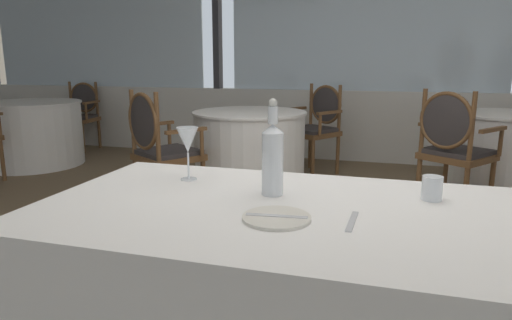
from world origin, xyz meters
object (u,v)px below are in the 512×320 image
at_px(dining_chair_2_0, 80,111).
at_px(dining_chair_3_1, 452,142).
at_px(water_tumbler, 432,188).
at_px(dining_chair_1_1, 317,122).
at_px(water_bottle, 273,157).
at_px(side_plate, 277,218).
at_px(dining_chair_1_0, 158,142).
at_px(wine_glass, 188,141).

distance_m(dining_chair_2_0, dining_chair_3_1, 4.81).
xyz_separation_m(water_tumbler, dining_chair_1_1, (-0.88, 3.26, -0.22)).
bearing_deg(dining_chair_2_0, dining_chair_1_1, 77.60).
distance_m(water_bottle, water_tumbler, 0.55).
relative_size(side_plate, water_bottle, 0.61).
relative_size(side_plate, dining_chair_1_0, 0.21).
bearing_deg(dining_chair_3_1, side_plate, -160.69).
bearing_deg(wine_glass, dining_chair_3_1, 60.65).
height_order(wine_glass, water_tumbler, wine_glass).
bearing_deg(dining_chair_1_1, side_plate, 39.26).
bearing_deg(dining_chair_1_0, water_tumbler, -98.08).
xyz_separation_m(dining_chair_1_0, dining_chair_3_1, (2.25, 0.58, 0.01)).
bearing_deg(side_plate, dining_chair_3_1, 72.72).
bearing_deg(wine_glass, water_tumbler, -1.04).
relative_size(wine_glass, dining_chair_1_1, 0.22).
height_order(side_plate, water_tumbler, water_tumbler).
relative_size(dining_chair_1_1, dining_chair_2_0, 1.04).
height_order(dining_chair_1_0, dining_chair_2_0, dining_chair_1_0).
xyz_separation_m(water_bottle, water_tumbler, (0.53, 0.09, -0.09)).
relative_size(wine_glass, water_tumbler, 2.54).
bearing_deg(dining_chair_1_1, dining_chair_1_0, 0.00).
distance_m(side_plate, dining_chair_3_1, 2.68).
bearing_deg(dining_chair_1_0, dining_chair_1_1, 0.00).
height_order(water_tumbler, dining_chair_2_0, dining_chair_2_0).
bearing_deg(water_tumbler, dining_chair_1_0, 139.46).
distance_m(dining_chair_1_0, dining_chair_1_1, 1.92).
xyz_separation_m(water_tumbler, dining_chair_3_1, (0.34, 2.22, -0.20)).
bearing_deg(dining_chair_3_1, dining_chair_1_0, 140.92).
relative_size(water_bottle, dining_chair_1_1, 0.35).
bearing_deg(dining_chair_1_0, wine_glass, -115.42).
xyz_separation_m(water_bottle, wine_glass, (-0.37, 0.11, 0.02)).
bearing_deg(water_bottle, side_plate, -72.90).
bearing_deg(water_bottle, dining_chair_1_1, 96.02).
distance_m(water_bottle, wine_glass, 0.38).
bearing_deg(water_tumbler, dining_chair_1_1, 105.15).
distance_m(side_plate, water_bottle, 0.29).
bearing_deg(side_plate, dining_chair_1_0, 126.52).
bearing_deg(wine_glass, dining_chair_1_1, 89.75).
relative_size(dining_chair_1_0, dining_chair_2_0, 1.06).
bearing_deg(water_bottle, dining_chair_3_1, 69.35).
distance_m(dining_chair_1_1, dining_chair_3_1, 1.61).
bearing_deg(dining_chair_1_0, dining_chair_3_1, -43.21).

